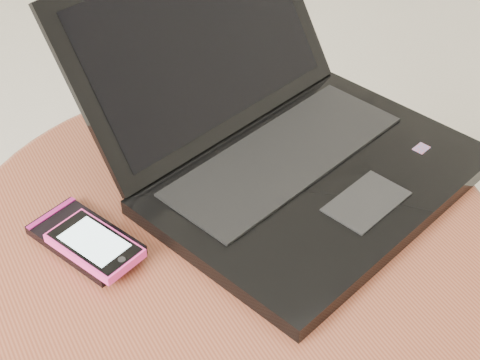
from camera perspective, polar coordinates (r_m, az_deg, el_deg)
table at (r=0.92m, az=-0.91°, el=-8.66°), size 0.64×0.64×0.51m
laptop at (r=0.90m, az=3.39°, el=3.11°), size 0.49×0.50×0.22m
phone_black at (r=0.84m, az=-11.97°, el=-4.56°), size 0.11×0.14×0.01m
phone_pink at (r=0.81m, az=-11.27°, el=-5.00°), size 0.09×0.12×0.01m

